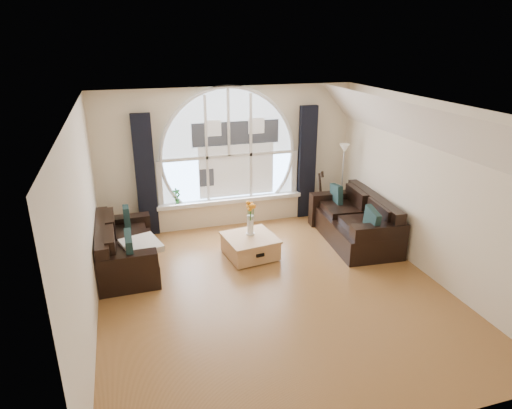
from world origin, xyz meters
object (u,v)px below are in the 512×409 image
object	(u,v)px
sofa_left	(126,245)
potted_plant	(177,196)
vase_flowers	(250,213)
coffee_chest	(250,245)
floor_lamp	(342,183)
guitar	(319,195)
sofa_right	(354,221)

from	to	relation	value
sofa_left	potted_plant	distance (m)	1.65
vase_flowers	sofa_left	bearing A→B (deg)	177.12
coffee_chest	vase_flowers	world-z (taller)	vase_flowers
coffee_chest	potted_plant	bearing A→B (deg)	117.00
vase_flowers	floor_lamp	distance (m)	2.35
sofa_left	guitar	distance (m)	3.95
floor_lamp	potted_plant	size ratio (longest dim) A/B	5.25
sofa_left	coffee_chest	xyz separation A→B (m)	(2.03, -0.20, -0.20)
sofa_left	vase_flowers	distance (m)	2.10
sofa_left	sofa_right	distance (m)	4.03
vase_flowers	potted_plant	size ratio (longest dim) A/B	2.30
guitar	potted_plant	bearing A→B (deg)	160.83
sofa_right	sofa_left	bearing A→B (deg)	-177.62
sofa_right	vase_flowers	bearing A→B (deg)	-176.77
vase_flowers	guitar	bearing A→B (deg)	31.83
vase_flowers	coffee_chest	bearing A→B (deg)	-108.73
sofa_right	potted_plant	world-z (taller)	potted_plant
guitar	coffee_chest	bearing A→B (deg)	-159.90
sofa_left	coffee_chest	bearing A→B (deg)	-6.66
coffee_chest	sofa_right	bearing A→B (deg)	-6.52
coffee_chest	floor_lamp	distance (m)	2.49
vase_flowers	floor_lamp	world-z (taller)	floor_lamp
sofa_right	floor_lamp	size ratio (longest dim) A/B	1.20
sofa_right	floor_lamp	xyz separation A→B (m)	(0.21, 0.95, 0.40)
potted_plant	coffee_chest	bearing A→B (deg)	-55.04
guitar	potted_plant	distance (m)	2.84
floor_lamp	guitar	distance (m)	0.53
sofa_left	floor_lamp	xyz separation A→B (m)	(4.23, 0.80, 0.40)
coffee_chest	guitar	distance (m)	2.18
guitar	potted_plant	size ratio (longest dim) A/B	3.48
coffee_chest	guitar	world-z (taller)	guitar
coffee_chest	potted_plant	size ratio (longest dim) A/B	2.72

